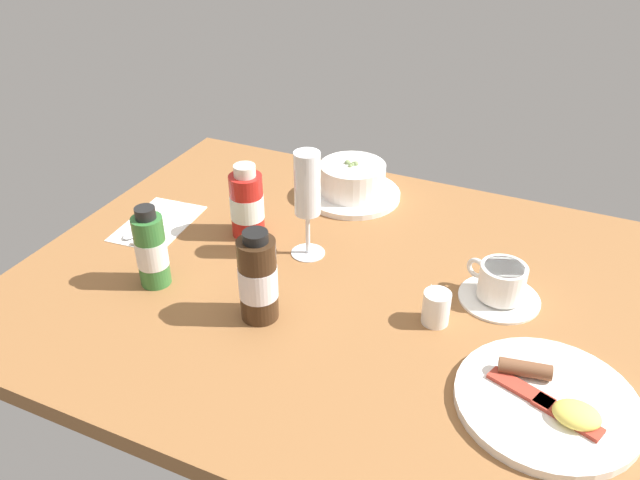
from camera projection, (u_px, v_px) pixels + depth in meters
The scene contains 10 objects.
ground_plane at pixel (347, 290), 108.91cm from camera, with size 110.00×84.00×3.00cm, color brown.
porridge_bowl at pixel (352, 181), 131.64cm from camera, with size 19.92×19.92×8.11cm.
cutlery_setting at pixel (156, 224), 123.88cm from camera, with size 13.33×18.74×0.90cm.
coffee_cup at pixel (501, 285), 102.66cm from camera, with size 13.09×13.09×6.48cm.
creamer_jug at pixel (436, 307), 97.98cm from camera, with size 4.66×4.83×5.95cm.
wine_glass at pixel (307, 190), 108.70cm from camera, with size 6.10×6.10×19.80cm.
sauce_bottle_green at pixel (151, 250), 104.69cm from camera, with size 5.18×5.18×14.38cm.
sauce_bottle_red at pixel (247, 204), 118.02cm from camera, with size 6.26×6.26×14.15cm.
sauce_bottle_brown at pixel (258, 279), 96.92cm from camera, with size 6.01×6.01×15.35cm.
breakfast_plate at pixel (548, 402), 84.18cm from camera, with size 24.20×24.20×3.70cm.
Camera 1 is at (-31.86, 81.55, 63.99)cm, focal length 36.04 mm.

